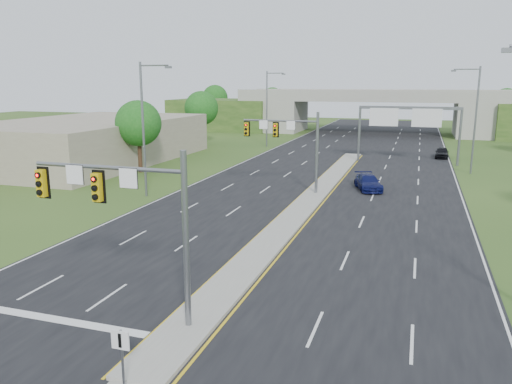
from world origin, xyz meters
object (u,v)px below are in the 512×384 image
at_px(sign_gantry, 408,119).
at_px(car_far_b, 368,182).
at_px(car_far_c, 442,153).
at_px(overpass, 375,114).
at_px(keep_right_sign, 121,352).
at_px(signal_mast_far, 291,139).
at_px(signal_mast_near, 130,207).

xyz_separation_m(sign_gantry, car_far_b, (-2.64, -16.60, -4.55)).
xyz_separation_m(car_far_b, car_far_c, (6.96, 22.59, 0.00)).
bearing_deg(overpass, keep_right_sign, -90.00).
bearing_deg(car_far_b, car_far_c, 54.35).
distance_m(signal_mast_far, sign_gantry, 21.91).
bearing_deg(car_far_b, keep_right_sign, -115.54).
bearing_deg(car_far_c, overpass, 113.32).
bearing_deg(signal_mast_far, keep_right_sign, -85.61).
distance_m(signal_mast_near, signal_mast_far, 25.00).
relative_size(signal_mast_far, car_far_b, 1.53).
height_order(sign_gantry, overpass, overpass).
distance_m(signal_mast_near, car_far_c, 52.84).
bearing_deg(signal_mast_far, car_far_b, 28.31).
bearing_deg(keep_right_sign, car_far_c, 78.78).
bearing_deg(car_far_b, signal_mast_far, -170.22).
bearing_deg(overpass, signal_mast_far, -92.35).
bearing_deg(signal_mast_near, car_far_c, 75.42).
distance_m(sign_gantry, car_far_c, 8.67).
distance_m(keep_right_sign, car_far_b, 33.11).
distance_m(signal_mast_near, car_far_b, 29.37).
relative_size(sign_gantry, car_far_c, 2.95).
xyz_separation_m(signal_mast_near, keep_right_sign, (2.26, -4.45, -3.21)).
bearing_deg(keep_right_sign, signal_mast_near, 116.94).
bearing_deg(car_far_b, signal_mast_near, -121.04).
xyz_separation_m(keep_right_sign, car_far_c, (11.00, 55.44, -0.83)).
distance_m(signal_mast_near, sign_gantry, 45.88).
relative_size(signal_mast_near, keep_right_sign, 3.18).
height_order(overpass, car_far_b, overpass).
bearing_deg(car_far_c, car_far_b, -104.52).
bearing_deg(sign_gantry, signal_mast_near, -101.25).
bearing_deg(car_far_b, sign_gantry, 62.43).
height_order(signal_mast_far, car_far_c, signal_mast_far).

